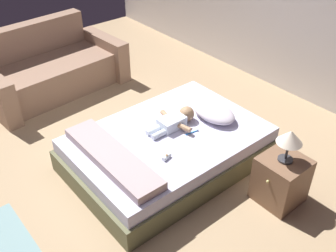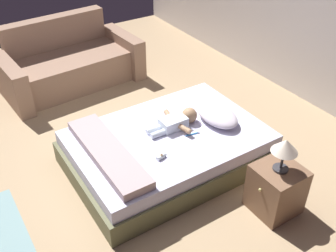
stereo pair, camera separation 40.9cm
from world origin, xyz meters
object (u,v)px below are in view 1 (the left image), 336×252
Objects in this scene: baby_bottle at (167,157)px; baby at (176,120)px; bed at (168,149)px; nightstand at (281,180)px; toothbrush at (193,132)px; lamp at (290,138)px; pillow at (214,112)px; couch at (50,69)px.

baby is at bearing 130.36° from baby_bottle.
bed is 4.21× the size of nightstand.
toothbrush is 0.49× the size of lamp.
nightstand reaches higher than baby_bottle.
nightstand is at bearing 15.34° from baby.
nightstand reaches higher than toothbrush.
pillow is 0.89m from baby_bottle.
bed is 0.32m from baby.
pillow is at bearing 70.38° from baby.
bed is 0.66m from pillow.
pillow is 0.28× the size of couch.
toothbrush is 1.06m from lamp.
lamp reaches higher than baby_bottle.
couch is at bearing -174.67° from bed.
couch is 5.96× the size of lamp.
baby is 1.26m from lamp.
toothbrush is at bearing 9.80° from couch.
couch is at bearing -170.20° from toothbrush.
couch is at bearing -170.48° from baby.
bed is 0.34m from toothbrush.
toothbrush is 1.45× the size of baby_bottle.
baby_bottle is at bearing -49.64° from baby.
lamp reaches higher than bed.
couch is at bearing -168.47° from lamp.
lamp is (1.03, -0.10, 0.28)m from pillow.
baby is at bearing 9.52° from couch.
bed is 18.65× the size of baby_bottle.
bed is 6.23× the size of lamp.
nightstand is 4.43× the size of baby_bottle.
couch is (-2.51, -0.43, -0.10)m from toothbrush.
bed is 3.79× the size of pillow.
baby reaches higher than pillow.
nightstand is at bearing 11.53° from couch.
nightstand is at bearing 15.92° from toothbrush.
pillow reaches higher than baby_bottle.
baby is 1.80× the size of lamp.
nightstand is (0.97, 0.28, -0.16)m from toothbrush.
baby_bottle reaches higher than bed.
baby_bottle is at bearing -136.72° from lamp.
toothbrush is at bearing -80.12° from pillow.
lamp is at bearing 15.93° from toothbrush.
bed is 1.22m from nightstand.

